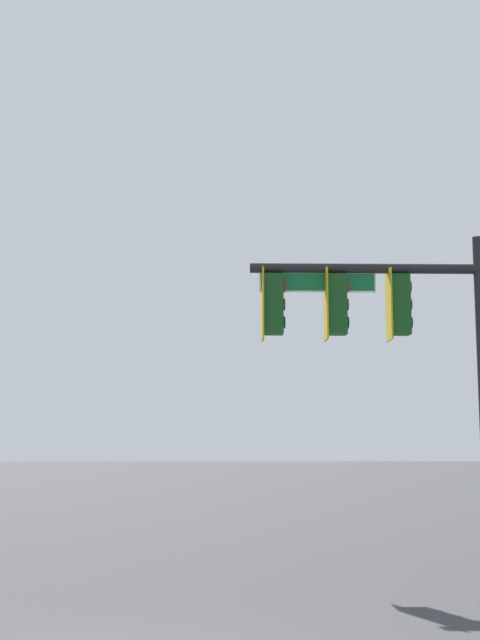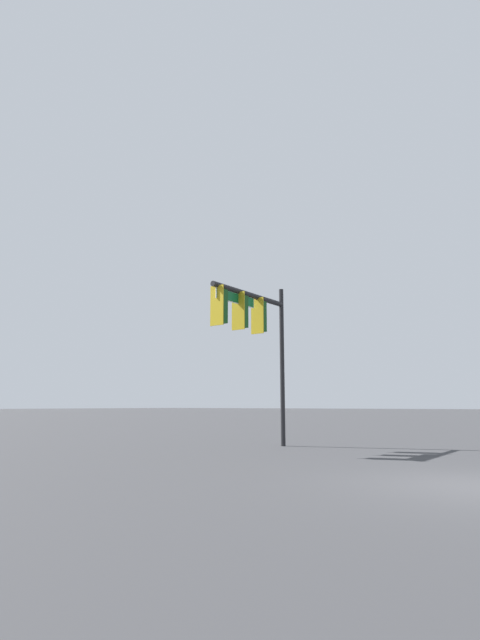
# 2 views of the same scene
# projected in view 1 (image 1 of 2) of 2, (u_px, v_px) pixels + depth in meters

# --- Properties ---
(signal_pole_near) EXTENTS (4.27, 0.52, 5.89)m
(signal_pole_near) POSITION_uv_depth(u_px,v_px,m) (369.00, 316.00, 16.12)
(signal_pole_near) COLOR black
(signal_pole_near) RESTS_ON ground_plane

